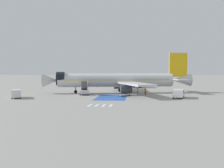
{
  "coord_description": "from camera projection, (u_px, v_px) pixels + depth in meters",
  "views": [
    {
      "loc": [
        6.87,
        -69.72,
        5.85
      ],
      "look_at": [
        0.27,
        -1.6,
        2.44
      ],
      "focal_mm": 42.0,
      "sensor_mm": 36.0,
      "label": 1
    }
  ],
  "objects": [
    {
      "name": "service_van_0",
      "position": [
        16.0,
        93.0,
        56.45
      ],
      "size": [
        3.66,
        5.14,
        1.83
      ],
      "rotation": [
        0.0,
        0.0,
        0.43
      ],
      "color": "silver",
      "rests_on": "ground_plane"
    },
    {
      "name": "traffic_cone_0",
      "position": [
        147.0,
        94.0,
        63.67
      ],
      "size": [
        0.42,
        0.42,
        0.47
      ],
      "color": "orange",
      "rests_on": "ground_plane"
    },
    {
      "name": "apron_stand_patch_blue",
      "position": [
        112.0,
        97.0,
        58.29
      ],
      "size": [
        6.6,
        13.65,
        0.01
      ],
      "primitive_type": "cube",
      "color": "#2856A8",
      "rests_on": "ground_plane"
    },
    {
      "name": "airliner",
      "position": [
        119.0,
        80.0,
        69.65
      ],
      "size": [
        39.53,
        34.7,
        10.77
      ],
      "rotation": [
        0.0,
        0.0,
        1.77
      ],
      "color": "silver",
      "rests_on": "ground_plane"
    },
    {
      "name": "service_van_1",
      "position": [
        179.0,
        93.0,
        56.77
      ],
      "size": [
        3.22,
        5.54,
        1.81
      ],
      "rotation": [
        0.0,
        0.0,
        6.05
      ],
      "color": "silver",
      "rests_on": "ground_plane"
    },
    {
      "name": "ground_plane",
      "position": [
        112.0,
        93.0,
        70.26
      ],
      "size": [
        600.0,
        600.0,
        0.0
      ],
      "primitive_type": "plane",
      "color": "gray"
    },
    {
      "name": "ground_crew_0",
      "position": [
        138.0,
        90.0,
        64.83
      ],
      "size": [
        0.29,
        0.46,
        1.84
      ],
      "rotation": [
        0.0,
        0.0,
        1.42
      ],
      "color": "#191E38",
      "rests_on": "ground_plane"
    },
    {
      "name": "apron_walkway_bar_3",
      "position": [
        111.0,
        105.0,
        44.42
      ],
      "size": [
        0.44,
        3.6,
        0.01
      ],
      "primitive_type": "cube",
      "color": "silver",
      "rests_on": "ground_plane"
    },
    {
      "name": "boarding_stairs_forward",
      "position": [
        84.0,
        91.0,
        64.53
      ],
      "size": [
        3.11,
        5.51,
        3.98
      ],
      "rotation": [
        0.0,
        0.0,
        0.2
      ],
      "color": "#ADB2BA",
      "rests_on": "ground_plane"
    },
    {
      "name": "apron_walkway_bar_0",
      "position": [
        90.0,
        105.0,
        44.77
      ],
      "size": [
        0.44,
        3.6,
        0.01
      ],
      "primitive_type": "cube",
      "color": "silver",
      "rests_on": "ground_plane"
    },
    {
      "name": "fuel_tanker",
      "position": [
        138.0,
        82.0,
        92.81
      ],
      "size": [
        3.93,
        9.15,
        3.67
      ],
      "rotation": [
        0.0,
        0.0,
        -0.17
      ],
      "color": "#38383D",
      "rests_on": "ground_plane"
    },
    {
      "name": "apron_walkway_bar_2",
      "position": [
        104.0,
        105.0,
        44.54
      ],
      "size": [
        0.44,
        3.6,
        0.01
      ],
      "primitive_type": "cube",
      "color": "silver",
      "rests_on": "ground_plane"
    },
    {
      "name": "apron_leadline_yellow",
      "position": [
        116.0,
        93.0,
        69.74
      ],
      "size": [
        72.96,
        14.97,
        0.01
      ],
      "primitive_type": "cube",
      "rotation": [
        0.0,
        0.0,
        1.77
      ],
      "color": "gold",
      "rests_on": "ground_plane"
    },
    {
      "name": "ground_crew_2",
      "position": [
        145.0,
        91.0,
        64.35
      ],
      "size": [
        0.49,
        0.42,
        1.74
      ],
      "rotation": [
        0.0,
        0.0,
        5.72
      ],
      "color": "#2D2D33",
      "rests_on": "ground_plane"
    },
    {
      "name": "apron_walkway_bar_1",
      "position": [
        97.0,
        105.0,
        44.66
      ],
      "size": [
        0.44,
        3.6,
        0.01
      ],
      "primitive_type": "cube",
      "color": "silver",
      "rests_on": "ground_plane"
    },
    {
      "name": "ground_crew_1",
      "position": [
        126.0,
        91.0,
        64.77
      ],
      "size": [
        0.48,
        0.46,
        1.75
      ],
      "rotation": [
        0.0,
        0.0,
        3.86
      ],
      "color": "#2D2D33",
      "rests_on": "ground_plane"
    },
    {
      "name": "baggage_cart",
      "position": [
        124.0,
        95.0,
        60.83
      ],
      "size": [
        2.97,
        2.78,
        0.87
      ],
      "rotation": [
        0.0,
        0.0,
        2.23
      ],
      "color": "gray",
      "rests_on": "ground_plane"
    }
  ]
}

